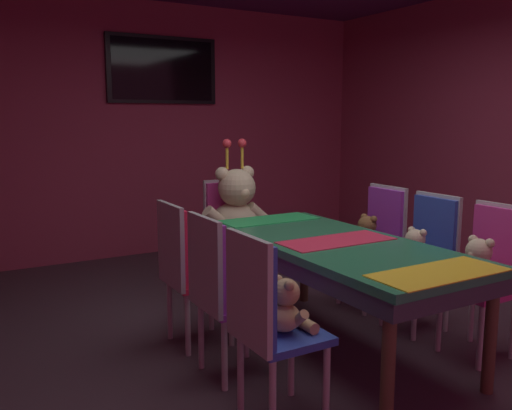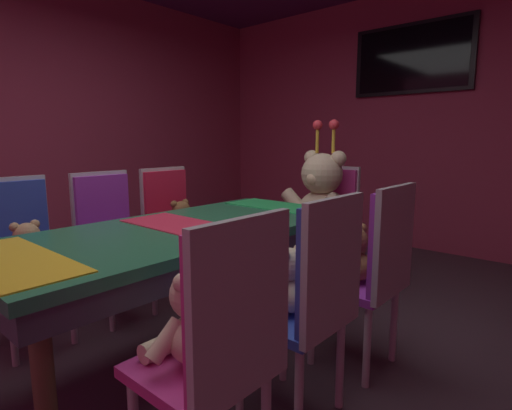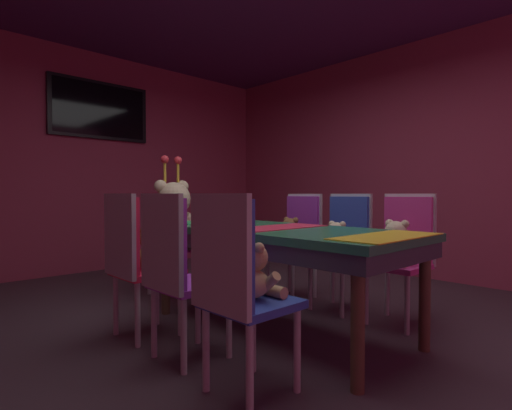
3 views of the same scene
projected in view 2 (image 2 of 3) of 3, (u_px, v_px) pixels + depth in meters
The scene contains 18 objects.
ground_plane at pixel (188, 353), 2.31m from camera, with size 7.90×7.90×0.00m, color #3F2D38.
wall_back at pixel (411, 121), 4.46m from camera, with size 5.20×0.12×2.80m, color #99334C.
wall_left at pixel (5, 118), 3.77m from camera, with size 0.12×6.40×2.80m, color #99334C.
banquet_table at pixel (184, 242), 2.20m from camera, with size 0.90×2.02×0.75m.
chair_left_0 at pixel (19, 243), 2.39m from camera, with size 0.42×0.41×0.98m.
teddy_left_0 at pixel (28, 250), 2.30m from camera, with size 0.24×0.30×0.29m.
chair_left_1 at pixel (108, 229), 2.79m from camera, with size 0.42×0.41×0.98m.
chair_left_2 at pixel (170, 218), 3.18m from camera, with size 0.42×0.41×0.98m.
teddy_left_2 at pixel (182, 222), 3.09m from camera, with size 0.24×0.31×0.29m.
chair_right_0 at pixel (225, 337), 1.26m from camera, with size 0.42×0.41×0.98m.
teddy_right_0 at pixel (194, 322), 1.35m from camera, with size 0.27×0.35×0.33m.
chair_right_1 at pixel (316, 289), 1.66m from camera, with size 0.42×0.41×0.98m.
teddy_right_1 at pixel (287, 284), 1.75m from camera, with size 0.24×0.31×0.29m.
chair_right_2 at pixel (378, 261), 2.04m from camera, with size 0.42×0.41×0.98m.
teddy_right_2 at pixel (352, 257), 2.14m from camera, with size 0.25×0.32×0.30m.
throne_chair at pixel (331, 213), 3.36m from camera, with size 0.41×0.42×0.98m.
king_teddy_bear at pixel (321, 198), 3.21m from camera, with size 0.70×0.54×0.89m.
wall_tv at pixel (412, 59), 4.29m from camera, with size 1.25×0.06×0.73m.
Camera 2 is at (1.71, -1.36, 1.20)m, focal length 28.41 mm.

